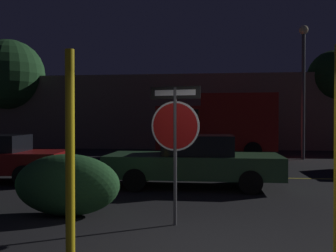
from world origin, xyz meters
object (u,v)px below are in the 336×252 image
object	(u,v)px
delivery_truck	(215,124)
tree_1	(9,75)
stop_sign	(175,127)
passing_car_2	(195,161)
yellow_pole_left	(70,156)
hedge_bush_1	(67,185)
street_lamp	(303,74)
tree_0	(335,77)

from	to	relation	value
delivery_truck	tree_1	xyz separation A→B (m)	(-13.71, 4.96, 3.24)
stop_sign	passing_car_2	size ratio (longest dim) A/B	0.50
yellow_pole_left	tree_1	xyz separation A→B (m)	(-11.61, 19.22, 3.53)
passing_car_2	tree_1	bearing A→B (deg)	44.57
yellow_pole_left	hedge_bush_1	distance (m)	2.61
tree_1	street_lamp	bearing A→B (deg)	-17.44
stop_sign	tree_0	world-z (taller)	tree_0
delivery_truck	tree_0	distance (m)	9.76
hedge_bush_1	delivery_truck	bearing A→B (deg)	75.71
yellow_pole_left	passing_car_2	world-z (taller)	yellow_pole_left
yellow_pole_left	delivery_truck	xyz separation A→B (m)	(2.10, 14.25, 0.29)
stop_sign	yellow_pole_left	distance (m)	2.26
passing_car_2	tree_0	world-z (taller)	tree_0
passing_car_2	tree_0	size ratio (longest dim) A/B	0.78
stop_sign	street_lamp	distance (m)	12.97
yellow_pole_left	tree_0	bearing A→B (deg)	64.08
passing_car_2	delivery_truck	xyz separation A→B (m)	(0.71, 8.52, 0.96)
hedge_bush_1	delivery_truck	distance (m)	12.38
stop_sign	tree_1	bearing A→B (deg)	137.06
tree_1	yellow_pole_left	bearing A→B (deg)	-58.87
passing_car_2	street_lamp	world-z (taller)	street_lamp
hedge_bush_1	passing_car_2	xyz separation A→B (m)	(2.33, 3.44, 0.12)
delivery_truck	tree_0	size ratio (longest dim) A/B	0.94
passing_car_2	delivery_truck	bearing A→B (deg)	-4.16
hedge_bush_1	passing_car_2	size ratio (longest dim) A/B	0.43
hedge_bush_1	delivery_truck	size ratio (longest dim) A/B	0.35
stop_sign	yellow_pole_left	world-z (taller)	yellow_pole_left
stop_sign	street_lamp	bearing A→B (deg)	77.44
stop_sign	hedge_bush_1	size ratio (longest dim) A/B	1.18
passing_car_2	street_lamp	size ratio (longest dim) A/B	0.77
hedge_bush_1	passing_car_2	distance (m)	4.16
yellow_pole_left	passing_car_2	bearing A→B (deg)	76.37
yellow_pole_left	street_lamp	xyz separation A→B (m)	(6.22, 13.62, 2.65)
tree_1	stop_sign	bearing A→B (deg)	-53.55
delivery_truck	tree_0	world-z (taller)	tree_0
passing_car_2	street_lamp	xyz separation A→B (m)	(4.83, 7.88, 3.32)
hedge_bush_1	tree_0	bearing A→B (deg)	58.87
hedge_bush_1	street_lamp	distance (m)	13.83
stop_sign	tree_1	size ratio (longest dim) A/B	0.34
tree_0	stop_sign	bearing A→B (deg)	-115.18
delivery_truck	street_lamp	xyz separation A→B (m)	(4.12, -0.64, 2.36)
tree_0	tree_1	bearing A→B (deg)	-178.46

